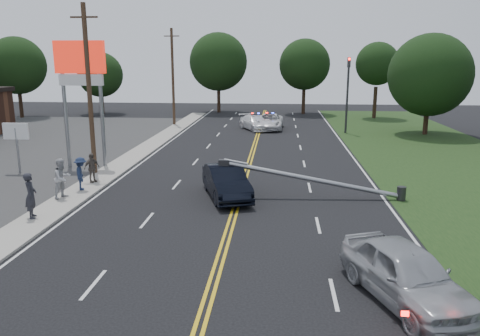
# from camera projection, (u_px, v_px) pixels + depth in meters

# --- Properties ---
(ground) EXTENTS (120.00, 120.00, 0.00)m
(ground) POSITION_uv_depth(u_px,v_px,m) (219.00, 262.00, 16.21)
(ground) COLOR black
(ground) RESTS_ON ground
(sidewalk) EXTENTS (1.80, 70.00, 0.12)m
(sidewalk) POSITION_uv_depth(u_px,v_px,m) (95.00, 182.00, 26.59)
(sidewalk) COLOR gray
(sidewalk) RESTS_ON ground
(centerline_yellow) EXTENTS (0.36, 80.00, 0.00)m
(centerline_yellow) POSITION_uv_depth(u_px,v_px,m) (242.00, 186.00, 25.91)
(centerline_yellow) COLOR gold
(centerline_yellow) RESTS_ON ground
(pylon_sign) EXTENTS (3.20, 0.35, 8.00)m
(pylon_sign) POSITION_uv_depth(u_px,v_px,m) (81.00, 73.00, 29.30)
(pylon_sign) COLOR gray
(pylon_sign) RESTS_ON ground
(small_sign) EXTENTS (1.60, 0.14, 3.10)m
(small_sign) POSITION_uv_depth(u_px,v_px,m) (16.00, 135.00, 28.47)
(small_sign) COLOR gray
(small_sign) RESTS_ON ground
(traffic_signal) EXTENTS (0.28, 0.41, 7.05)m
(traffic_signal) POSITION_uv_depth(u_px,v_px,m) (348.00, 89.00, 43.69)
(traffic_signal) COLOR #2D2D30
(traffic_signal) RESTS_ON ground
(fallen_streetlight) EXTENTS (9.36, 0.44, 1.91)m
(fallen_streetlight) POSITION_uv_depth(u_px,v_px,m) (322.00, 181.00, 23.42)
(fallen_streetlight) COLOR #2D2D30
(fallen_streetlight) RESTS_ON ground
(utility_pole_mid) EXTENTS (1.60, 0.28, 10.00)m
(utility_pole_mid) POSITION_uv_depth(u_px,v_px,m) (89.00, 90.00, 27.46)
(utility_pole_mid) COLOR #382619
(utility_pole_mid) RESTS_ON ground
(utility_pole_far) EXTENTS (1.60, 0.28, 10.00)m
(utility_pole_far) POSITION_uv_depth(u_px,v_px,m) (173.00, 77.00, 48.81)
(utility_pole_far) COLOR #382619
(utility_pole_far) RESTS_ON ground
(tree_4) EXTENTS (6.75, 6.75, 9.54)m
(tree_4) POSITION_uv_depth(u_px,v_px,m) (17.00, 66.00, 55.36)
(tree_4) COLOR black
(tree_4) RESTS_ON ground
(tree_5) EXTENTS (5.65, 5.65, 7.81)m
(tree_5) POSITION_uv_depth(u_px,v_px,m) (100.00, 75.00, 59.49)
(tree_5) COLOR black
(tree_5) RESTS_ON ground
(tree_6) EXTENTS (7.49, 7.49, 10.31)m
(tree_6) POSITION_uv_depth(u_px,v_px,m) (218.00, 62.00, 60.73)
(tree_6) COLOR black
(tree_6) RESTS_ON ground
(tree_7) EXTENTS (6.40, 6.40, 9.45)m
(tree_7) POSITION_uv_depth(u_px,v_px,m) (305.00, 65.00, 59.11)
(tree_7) COLOR black
(tree_7) RESTS_ON ground
(tree_8) EXTENTS (5.03, 5.03, 8.89)m
(tree_8) POSITION_uv_depth(u_px,v_px,m) (377.00, 64.00, 54.78)
(tree_8) COLOR black
(tree_8) RESTS_ON ground
(tree_9) EXTENTS (7.50, 7.50, 9.22)m
(tree_9) POSITION_uv_depth(u_px,v_px,m) (430.00, 75.00, 42.68)
(tree_9) COLOR black
(tree_9) RESTS_ON ground
(crashed_sedan) EXTENTS (3.18, 5.22, 1.62)m
(crashed_sedan) POSITION_uv_depth(u_px,v_px,m) (226.00, 182.00, 23.64)
(crashed_sedan) COLOR black
(crashed_sedan) RESTS_ON ground
(waiting_sedan) EXTENTS (3.62, 5.37, 1.70)m
(waiting_sedan) POSITION_uv_depth(u_px,v_px,m) (406.00, 274.00, 13.41)
(waiting_sedan) COLOR #A4A7AC
(waiting_sedan) RESTS_ON ground
(emergency_a) EXTENTS (2.77, 5.63, 1.54)m
(emergency_a) POSITION_uv_depth(u_px,v_px,m) (270.00, 122.00, 46.97)
(emergency_a) COLOR silver
(emergency_a) RESTS_ON ground
(emergency_b) EXTENTS (3.97, 5.31, 1.43)m
(emergency_b) POSITION_uv_depth(u_px,v_px,m) (255.00, 123.00, 46.59)
(emergency_b) COLOR white
(emergency_b) RESTS_ON ground
(bystander_a) EXTENTS (0.71, 0.85, 2.00)m
(bystander_a) POSITION_uv_depth(u_px,v_px,m) (31.00, 195.00, 20.18)
(bystander_a) COLOR #24242B
(bystander_a) RESTS_ON sidewalk
(bystander_b) EXTENTS (1.06, 1.18, 2.00)m
(bystander_b) POSITION_uv_depth(u_px,v_px,m) (62.00, 178.00, 23.13)
(bystander_b) COLOR #A8A9AD
(bystander_b) RESTS_ON sidewalk
(bystander_c) EXTENTS (1.05, 1.30, 1.75)m
(bystander_c) POSITION_uv_depth(u_px,v_px,m) (81.00, 174.00, 24.57)
(bystander_c) COLOR #1B2644
(bystander_c) RESTS_ON sidewalk
(bystander_d) EXTENTS (0.87, 1.03, 1.66)m
(bystander_d) POSITION_uv_depth(u_px,v_px,m) (92.00, 168.00, 26.12)
(bystander_d) COLOR #5B5149
(bystander_d) RESTS_ON sidewalk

